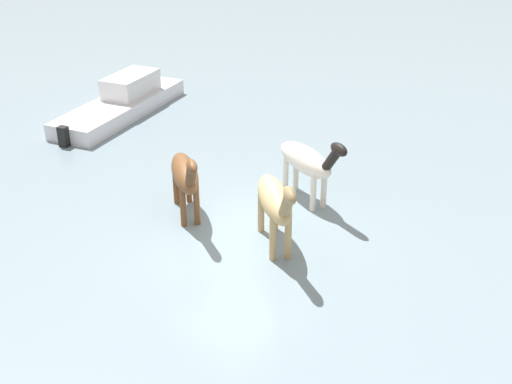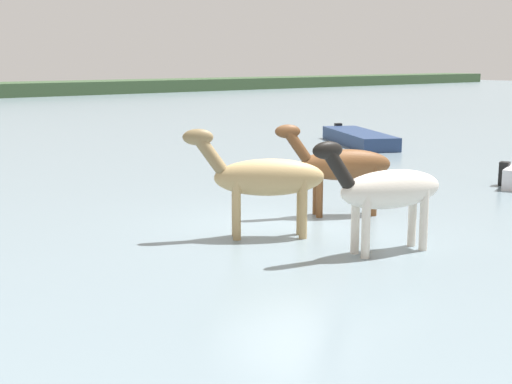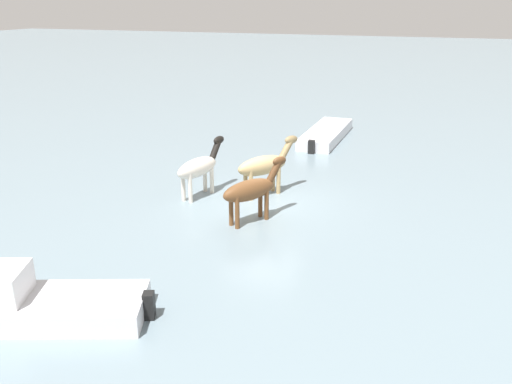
# 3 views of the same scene
# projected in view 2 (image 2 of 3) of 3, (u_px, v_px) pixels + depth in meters

# --- Properties ---
(ground_plane) EXTENTS (183.08, 183.08, 0.00)m
(ground_plane) POSITION_uv_depth(u_px,v_px,m) (289.00, 228.00, 14.00)
(ground_plane) COLOR gray
(horse_chestnut_trailing) EXTENTS (2.33, 1.62, 1.94)m
(horse_chestnut_trailing) POSITION_uv_depth(u_px,v_px,m) (341.00, 165.00, 14.94)
(horse_chestnut_trailing) COLOR brown
(horse_chestnut_trailing) RESTS_ON ground_plane
(horse_gray_outer) EXTENTS (2.38, 1.81, 2.03)m
(horse_gray_outer) POSITION_uv_depth(u_px,v_px,m) (264.00, 178.00, 13.07)
(horse_gray_outer) COLOR tan
(horse_gray_outer) RESTS_ON ground_plane
(horse_mid_herd) EXTENTS (2.54, 1.05, 1.97)m
(horse_mid_herd) POSITION_uv_depth(u_px,v_px,m) (387.00, 190.00, 12.02)
(horse_mid_herd) COLOR silver
(horse_mid_herd) RESTS_ON ground_plane
(boat_motor_center) EXTENTS (3.62, 5.13, 0.75)m
(boat_motor_center) POSITION_uv_depth(u_px,v_px,m) (359.00, 140.00, 27.59)
(boat_motor_center) COLOR navy
(boat_motor_center) RESTS_ON ground_plane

